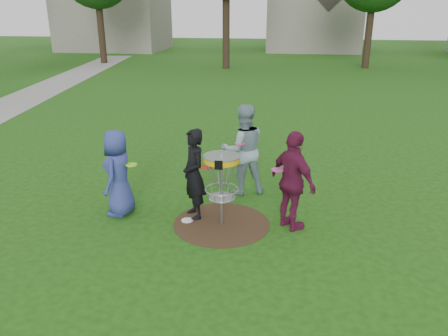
# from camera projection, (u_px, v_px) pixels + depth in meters

# --- Properties ---
(ground) EXTENTS (100.00, 100.00, 0.00)m
(ground) POSITION_uv_depth(u_px,v_px,m) (222.00, 224.00, 8.13)
(ground) COLOR #19470F
(ground) RESTS_ON ground
(dirt_patch) EXTENTS (1.80, 1.80, 0.01)m
(dirt_patch) POSITION_uv_depth(u_px,v_px,m) (222.00, 224.00, 8.13)
(dirt_patch) COLOR #47331E
(dirt_patch) RESTS_ON ground
(player_blue) EXTENTS (0.57, 0.84, 1.68)m
(player_blue) POSITION_uv_depth(u_px,v_px,m) (118.00, 173.00, 8.27)
(player_blue) COLOR navy
(player_blue) RESTS_ON ground
(player_black) EXTENTS (0.68, 0.76, 1.73)m
(player_black) POSITION_uv_depth(u_px,v_px,m) (194.00, 174.00, 8.13)
(player_black) COLOR black
(player_black) RESTS_ON ground
(player_grey) EXTENTS (1.14, 1.02, 1.94)m
(player_grey) POSITION_uv_depth(u_px,v_px,m) (243.00, 150.00, 9.20)
(player_grey) COLOR #7D98A2
(player_grey) RESTS_ON ground
(player_maroon) EXTENTS (1.04, 1.10, 1.82)m
(player_maroon) POSITION_uv_depth(u_px,v_px,m) (293.00, 181.00, 7.68)
(player_maroon) COLOR maroon
(player_maroon) RESTS_ON ground
(disc_on_grass) EXTENTS (0.22, 0.22, 0.02)m
(disc_on_grass) POSITION_uv_depth(u_px,v_px,m) (187.00, 220.00, 8.24)
(disc_on_grass) COLOR white
(disc_on_grass) RESTS_ON ground
(disc_golf_basket) EXTENTS (0.66, 0.67, 1.38)m
(disc_golf_basket) POSITION_uv_depth(u_px,v_px,m) (222.00, 173.00, 7.78)
(disc_golf_basket) COLOR #9EA0A5
(disc_golf_basket) RESTS_ON ground
(held_discs) EXTENTS (2.94, 1.45, 0.18)m
(held_discs) POSITION_uv_depth(u_px,v_px,m) (213.00, 161.00, 8.14)
(held_discs) COLOR #95F31B
(held_discs) RESTS_ON ground
(house_row) EXTENTS (44.50, 10.65, 11.62)m
(house_row) POSITION_uv_depth(u_px,v_px,m) (337.00, 2.00, 36.70)
(house_row) COLOR gray
(house_row) RESTS_ON ground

